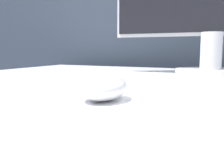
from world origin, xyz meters
TOP-DOWN VIEW (x-y plane):
  - partition_panel at (0.00, 0.72)m, footprint 5.00×0.03m
  - computer_mouse_near at (-0.01, -0.23)m, footprint 0.08×0.11m
  - keyboard at (0.00, -0.03)m, footprint 0.42×0.15m

SIDE VIEW (x-z plane):
  - partition_panel at x=0.00m, z-range 0.00..1.34m
  - keyboard at x=0.00m, z-range 0.71..0.73m
  - computer_mouse_near at x=-0.01m, z-range 0.71..0.75m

